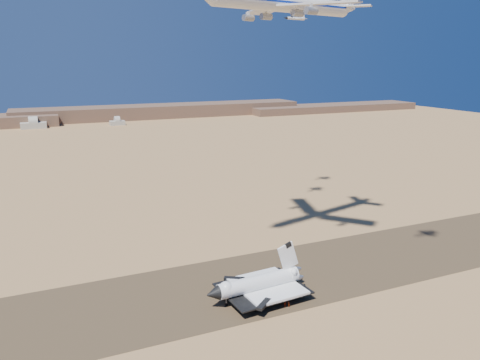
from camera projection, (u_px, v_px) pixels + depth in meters
name	position (u px, v px, depth m)	size (l,w,h in m)	color
ground	(225.00, 288.00, 172.05)	(1200.00, 1200.00, 0.00)	tan
runway	(225.00, 288.00, 172.04)	(600.00, 50.00, 0.06)	#4C3D26
ridgeline	(129.00, 114.00, 663.37)	(960.00, 90.00, 18.00)	brown
hangars	(30.00, 125.00, 570.31)	(200.50, 29.50, 30.00)	#A9A596
shuttle	(258.00, 285.00, 164.07)	(38.02, 25.07, 18.69)	white
carrier_747	(281.00, 3.00, 177.47)	(79.65, 59.94, 19.82)	silver
crew_a	(289.00, 304.00, 158.79)	(0.65, 0.43, 1.80)	red
crew_b	(287.00, 296.00, 164.66)	(0.86, 0.50, 1.77)	red
crew_c	(285.00, 305.00, 158.62)	(1.04, 0.53, 1.77)	red
chase_jet_e	(281.00, 10.00, 223.97)	(15.49, 9.21, 4.00)	silver
chase_jet_f	(295.00, 18.00, 253.95)	(15.01, 8.44, 3.77)	silver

